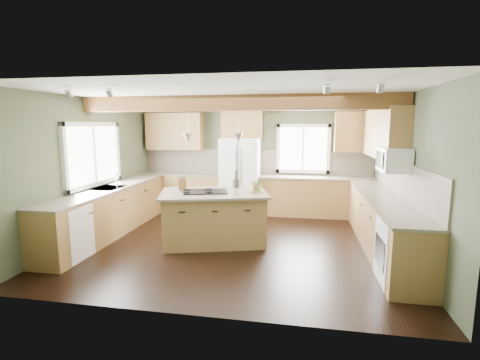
# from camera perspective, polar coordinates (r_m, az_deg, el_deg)

# --- Properties ---
(floor) EXTENTS (5.60, 5.60, 0.00)m
(floor) POSITION_cam_1_polar(r_m,az_deg,el_deg) (6.39, -0.62, -10.18)
(floor) COLOR black
(floor) RESTS_ON ground
(ceiling) EXTENTS (5.60, 5.60, 0.00)m
(ceiling) POSITION_cam_1_polar(r_m,az_deg,el_deg) (6.06, -0.66, 13.73)
(ceiling) COLOR silver
(ceiling) RESTS_ON wall_back
(wall_back) EXTENTS (5.60, 0.00, 5.60)m
(wall_back) POSITION_cam_1_polar(r_m,az_deg,el_deg) (8.55, 2.51, 3.59)
(wall_back) COLOR #3D4631
(wall_back) RESTS_ON ground
(wall_left) EXTENTS (0.00, 5.00, 5.00)m
(wall_left) POSITION_cam_1_polar(r_m,az_deg,el_deg) (7.16, -23.23, 1.85)
(wall_left) COLOR #3D4631
(wall_left) RESTS_ON ground
(wall_right) EXTENTS (0.00, 5.00, 5.00)m
(wall_right) POSITION_cam_1_polar(r_m,az_deg,el_deg) (6.22, 25.63, 0.73)
(wall_right) COLOR #3D4631
(wall_right) RESTS_ON ground
(ceiling_beam) EXTENTS (5.55, 0.26, 0.26)m
(ceiling_beam) POSITION_cam_1_polar(r_m,az_deg,el_deg) (6.03, -0.70, 12.52)
(ceiling_beam) COLOR brown
(ceiling_beam) RESTS_ON ceiling
(soffit_trim) EXTENTS (5.55, 0.20, 0.10)m
(soffit_trim) POSITION_cam_1_polar(r_m,az_deg,el_deg) (8.42, 2.47, 11.95)
(soffit_trim) COLOR brown
(soffit_trim) RESTS_ON ceiling
(backsplash_back) EXTENTS (5.58, 0.03, 0.58)m
(backsplash_back) POSITION_cam_1_polar(r_m,az_deg,el_deg) (8.54, 2.49, 2.98)
(backsplash_back) COLOR brown
(backsplash_back) RESTS_ON wall_back
(backsplash_right) EXTENTS (0.03, 3.70, 0.58)m
(backsplash_right) POSITION_cam_1_polar(r_m,az_deg,el_deg) (6.27, 25.33, -0.02)
(backsplash_right) COLOR brown
(backsplash_right) RESTS_ON wall_right
(base_cab_back_left) EXTENTS (2.02, 0.60, 0.88)m
(base_cab_back_left) POSITION_cam_1_polar(r_m,az_deg,el_deg) (8.80, -9.44, -2.03)
(base_cab_back_left) COLOR brown
(base_cab_back_left) RESTS_ON floor
(counter_back_left) EXTENTS (2.06, 0.64, 0.04)m
(counter_back_left) POSITION_cam_1_polar(r_m,az_deg,el_deg) (8.72, -9.51, 0.94)
(counter_back_left) COLOR brown
(counter_back_left) RESTS_ON base_cab_back_left
(base_cab_back_right) EXTENTS (2.62, 0.60, 0.88)m
(base_cab_back_right) POSITION_cam_1_polar(r_m,az_deg,el_deg) (8.31, 12.44, -2.77)
(base_cab_back_right) COLOR brown
(base_cab_back_right) RESTS_ON floor
(counter_back_right) EXTENTS (2.66, 0.64, 0.04)m
(counter_back_right) POSITION_cam_1_polar(r_m,az_deg,el_deg) (8.23, 12.54, 0.37)
(counter_back_right) COLOR brown
(counter_back_right) RESTS_ON base_cab_back_right
(base_cab_left) EXTENTS (0.60, 3.70, 0.88)m
(base_cab_left) POSITION_cam_1_polar(r_m,az_deg,el_deg) (7.19, -20.59, -4.94)
(base_cab_left) COLOR brown
(base_cab_left) RESTS_ON floor
(counter_left) EXTENTS (0.64, 3.74, 0.04)m
(counter_left) POSITION_cam_1_polar(r_m,az_deg,el_deg) (7.10, -20.79, -1.33)
(counter_left) COLOR brown
(counter_left) RESTS_ON base_cab_left
(base_cab_right) EXTENTS (0.60, 3.70, 0.88)m
(base_cab_right) POSITION_cam_1_polar(r_m,az_deg,el_deg) (6.36, 22.37, -6.82)
(base_cab_right) COLOR brown
(base_cab_right) RESTS_ON floor
(counter_right) EXTENTS (0.64, 3.74, 0.04)m
(counter_right) POSITION_cam_1_polar(r_m,az_deg,el_deg) (6.25, 22.62, -2.75)
(counter_right) COLOR brown
(counter_right) RESTS_ON base_cab_right
(upper_cab_back_left) EXTENTS (1.40, 0.35, 0.90)m
(upper_cab_back_left) POSITION_cam_1_polar(r_m,az_deg,el_deg) (8.83, -10.65, 7.84)
(upper_cab_back_left) COLOR brown
(upper_cab_back_left) RESTS_ON wall_back
(upper_cab_over_fridge) EXTENTS (0.96, 0.35, 0.70)m
(upper_cab_over_fridge) POSITION_cam_1_polar(r_m,az_deg,el_deg) (8.38, 0.33, 9.31)
(upper_cab_over_fridge) COLOR brown
(upper_cab_over_fridge) RESTS_ON wall_back
(upper_cab_right) EXTENTS (0.35, 2.20, 0.90)m
(upper_cab_right) POSITION_cam_1_polar(r_m,az_deg,el_deg) (7.00, 22.66, 7.08)
(upper_cab_right) COLOR brown
(upper_cab_right) RESTS_ON wall_right
(upper_cab_back_corner) EXTENTS (0.90, 0.35, 0.90)m
(upper_cab_back_corner) POSITION_cam_1_polar(r_m,az_deg,el_deg) (8.34, 18.36, 7.49)
(upper_cab_back_corner) COLOR brown
(upper_cab_back_corner) RESTS_ON wall_back
(window_left) EXTENTS (0.04, 1.60, 1.05)m
(window_left) POSITION_cam_1_polar(r_m,az_deg,el_deg) (7.17, -23.00, 3.88)
(window_left) COLOR white
(window_left) RESTS_ON wall_left
(window_back) EXTENTS (1.10, 0.04, 1.00)m
(window_back) POSITION_cam_1_polar(r_m,az_deg,el_deg) (8.43, 10.30, 5.09)
(window_back) COLOR white
(window_back) RESTS_ON wall_back
(sink) EXTENTS (0.50, 0.65, 0.03)m
(sink) POSITION_cam_1_polar(r_m,az_deg,el_deg) (7.10, -20.79, -1.29)
(sink) COLOR #262628
(sink) RESTS_ON counter_left
(faucet) EXTENTS (0.02, 0.02, 0.28)m
(faucet) POSITION_cam_1_polar(r_m,az_deg,el_deg) (6.99, -19.59, -0.17)
(faucet) COLOR #B2B2B7
(faucet) RESTS_ON sink
(dishwasher) EXTENTS (0.60, 0.60, 0.84)m
(dishwasher) POSITION_cam_1_polar(r_m,az_deg,el_deg) (6.15, -26.71, -7.73)
(dishwasher) COLOR white
(dishwasher) RESTS_ON floor
(oven) EXTENTS (0.60, 0.72, 0.84)m
(oven) POSITION_cam_1_polar(r_m,az_deg,el_deg) (5.15, 25.30, -10.76)
(oven) COLOR white
(oven) RESTS_ON floor
(microwave) EXTENTS (0.40, 0.70, 0.38)m
(microwave) POSITION_cam_1_polar(r_m,az_deg,el_deg) (6.08, 23.92, 3.06)
(microwave) COLOR white
(microwave) RESTS_ON wall_right
(pendant_left) EXTENTS (0.18, 0.18, 0.16)m
(pendant_left) POSITION_cam_1_polar(r_m,az_deg,el_deg) (6.11, -8.53, 6.84)
(pendant_left) COLOR #B2B2B7
(pendant_left) RESTS_ON ceiling
(pendant_right) EXTENTS (0.18, 0.18, 0.16)m
(pendant_right) POSITION_cam_1_polar(r_m,az_deg,el_deg) (6.14, -0.29, 6.95)
(pendant_right) COLOR #B2B2B7
(pendant_right) RESTS_ON ceiling
(refrigerator) EXTENTS (0.90, 0.74, 1.80)m
(refrigerator) POSITION_cam_1_polar(r_m,az_deg,el_deg) (8.27, 0.07, 0.62)
(refrigerator) COLOR white
(refrigerator) RESTS_ON floor
(island) EXTENTS (1.97, 1.51, 0.88)m
(island) POSITION_cam_1_polar(r_m,az_deg,el_deg) (6.32, -4.25, -6.24)
(island) COLOR brown
(island) RESTS_ON floor
(island_top) EXTENTS (2.12, 1.65, 0.04)m
(island_top) POSITION_cam_1_polar(r_m,az_deg,el_deg) (6.22, -4.30, -2.15)
(island_top) COLOR brown
(island_top) RESTS_ON island
(cooktop) EXTENTS (0.87, 0.69, 0.02)m
(cooktop) POSITION_cam_1_polar(r_m,az_deg,el_deg) (6.21, -5.65, -1.90)
(cooktop) COLOR black
(cooktop) RESTS_ON island_top
(knife_block) EXTENTS (0.15, 0.12, 0.22)m
(knife_block) POSITION_cam_1_polar(r_m,az_deg,el_deg) (6.43, -9.41, -0.69)
(knife_block) COLOR brown
(knife_block) RESTS_ON island_top
(utensil_crock) EXTENTS (0.16, 0.16, 0.16)m
(utensil_crock) POSITION_cam_1_polar(r_m,az_deg,el_deg) (6.60, -0.65, -0.59)
(utensil_crock) COLOR #3D3430
(utensil_crock) RESTS_ON island_top
(bottle_tray) EXTENTS (0.31, 0.31, 0.22)m
(bottle_tray) POSITION_cam_1_polar(r_m,az_deg,el_deg) (6.16, 2.65, -1.02)
(bottle_tray) COLOR brown
(bottle_tray) RESTS_ON island_top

